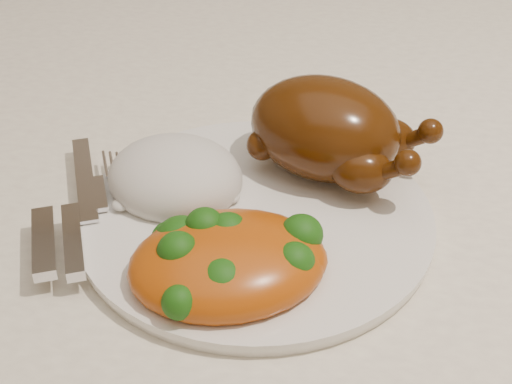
# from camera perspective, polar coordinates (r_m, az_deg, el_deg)

# --- Properties ---
(dining_table) EXTENTS (1.60, 0.90, 0.76)m
(dining_table) POSITION_cam_1_polar(r_m,az_deg,el_deg) (0.74, 13.23, -3.69)
(dining_table) COLOR brown
(dining_table) RESTS_ON floor
(tablecloth) EXTENTS (1.73, 1.03, 0.18)m
(tablecloth) POSITION_cam_1_polar(r_m,az_deg,el_deg) (0.70, 14.04, 0.95)
(tablecloth) COLOR white
(tablecloth) RESTS_ON dining_table
(dinner_plate) EXTENTS (0.31, 0.31, 0.01)m
(dinner_plate) POSITION_cam_1_polar(r_m,az_deg,el_deg) (0.57, 0.00, -2.10)
(dinner_plate) COLOR white
(dinner_plate) RESTS_ON tablecloth
(roast_chicken) EXTENTS (0.18, 0.14, 0.08)m
(roast_chicken) POSITION_cam_1_polar(r_m,az_deg,el_deg) (0.60, 5.83, 4.98)
(roast_chicken) COLOR #4B2208
(roast_chicken) RESTS_ON dinner_plate
(rice_mound) EXTENTS (0.14, 0.13, 0.06)m
(rice_mound) POSITION_cam_1_polar(r_m,az_deg,el_deg) (0.59, -6.48, 1.14)
(rice_mound) COLOR white
(rice_mound) RESTS_ON dinner_plate
(mac_and_cheese) EXTENTS (0.17, 0.15, 0.05)m
(mac_and_cheese) POSITION_cam_1_polar(r_m,az_deg,el_deg) (0.51, -1.94, -5.45)
(mac_and_cheese) COLOR #BF4F0C
(mac_and_cheese) RESTS_ON dinner_plate
(cutlery) EXTENTS (0.08, 0.19, 0.01)m
(cutlery) POSITION_cam_1_polar(r_m,az_deg,el_deg) (0.57, -14.61, -2.16)
(cutlery) COLOR silver
(cutlery) RESTS_ON dinner_plate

